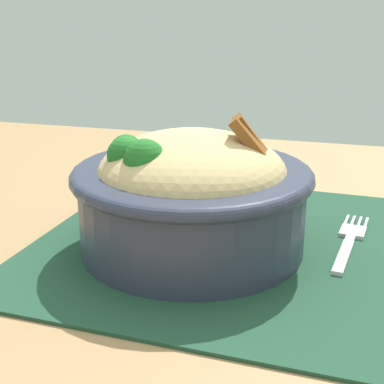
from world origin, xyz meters
name	(u,v)px	position (x,y,z in m)	size (l,w,h in m)	color
table	(251,329)	(0.00, 0.00, 0.66)	(1.22, 0.87, 0.73)	#99754C
placemat	(256,246)	(0.00, 0.03, 0.73)	(0.38, 0.33, 0.00)	#1E422D
bowl	(191,191)	(-0.06, 0.01, 0.78)	(0.22, 0.22, 0.12)	#2D3347
fork	(350,240)	(0.07, 0.06, 0.73)	(0.03, 0.13, 0.00)	silver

